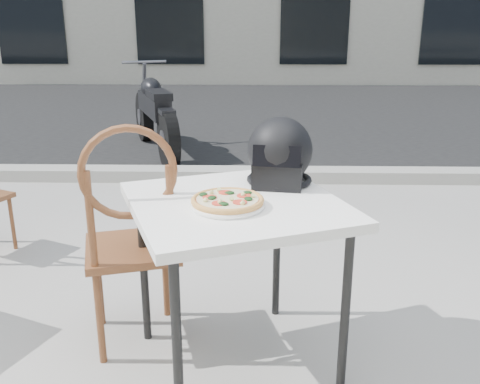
{
  "coord_description": "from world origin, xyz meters",
  "views": [
    {
      "loc": [
        0.25,
        -2.14,
        1.55
      ],
      "look_at": [
        0.2,
        -0.03,
        0.86
      ],
      "focal_mm": 40.0,
      "sensor_mm": 36.0,
      "label": 1
    }
  ],
  "objects_px": {
    "pizza": "(228,200)",
    "helmet": "(280,155)",
    "motorcycle": "(154,115)",
    "cafe_table_main": "(236,217)",
    "cafe_chair_main": "(131,228)",
    "plate": "(228,205)"
  },
  "relations": [
    {
      "from": "cafe_table_main",
      "to": "motorcycle",
      "type": "distance_m",
      "value": 4.28
    },
    {
      "from": "helmet",
      "to": "cafe_table_main",
      "type": "bearing_deg",
      "value": -119.37
    },
    {
      "from": "cafe_table_main",
      "to": "cafe_chair_main",
      "type": "height_order",
      "value": "cafe_chair_main"
    },
    {
      "from": "pizza",
      "to": "helmet",
      "type": "bearing_deg",
      "value": 56.37
    },
    {
      "from": "plate",
      "to": "helmet",
      "type": "bearing_deg",
      "value": 56.39
    },
    {
      "from": "pizza",
      "to": "helmet",
      "type": "height_order",
      "value": "helmet"
    },
    {
      "from": "plate",
      "to": "cafe_chair_main",
      "type": "relative_size",
      "value": 0.27
    },
    {
      "from": "cafe_table_main",
      "to": "motorcycle",
      "type": "xyz_separation_m",
      "value": [
        -1.09,
        4.13,
        -0.28
      ]
    },
    {
      "from": "cafe_chair_main",
      "to": "plate",
      "type": "bearing_deg",
      "value": 138.05
    },
    {
      "from": "cafe_table_main",
      "to": "plate",
      "type": "height_order",
      "value": "plate"
    },
    {
      "from": "plate",
      "to": "cafe_chair_main",
      "type": "distance_m",
      "value": 0.55
    },
    {
      "from": "cafe_chair_main",
      "to": "pizza",
      "type": "bearing_deg",
      "value": 138.07
    },
    {
      "from": "cafe_table_main",
      "to": "cafe_chair_main",
      "type": "distance_m",
      "value": 0.52
    },
    {
      "from": "plate",
      "to": "helmet",
      "type": "xyz_separation_m",
      "value": [
        0.23,
        0.34,
        0.13
      ]
    },
    {
      "from": "helmet",
      "to": "cafe_chair_main",
      "type": "bearing_deg",
      "value": -162.11
    },
    {
      "from": "pizza",
      "to": "cafe_chair_main",
      "type": "xyz_separation_m",
      "value": [
        -0.46,
        0.22,
        -0.22
      ]
    },
    {
      "from": "pizza",
      "to": "motorcycle",
      "type": "distance_m",
      "value": 4.37
    },
    {
      "from": "plate",
      "to": "cafe_table_main",
      "type": "bearing_deg",
      "value": 70.59
    },
    {
      "from": "cafe_chair_main",
      "to": "motorcycle",
      "type": "distance_m",
      "value": 4.04
    },
    {
      "from": "pizza",
      "to": "cafe_chair_main",
      "type": "height_order",
      "value": "cafe_chair_main"
    },
    {
      "from": "helmet",
      "to": "motorcycle",
      "type": "bearing_deg",
      "value": 116.62
    },
    {
      "from": "cafe_table_main",
      "to": "helmet",
      "type": "height_order",
      "value": "helmet"
    }
  ]
}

